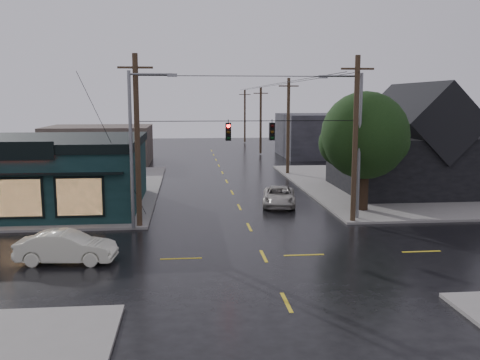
{
  "coord_description": "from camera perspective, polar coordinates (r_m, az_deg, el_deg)",
  "views": [
    {
      "loc": [
        -3.65,
        -24.91,
        7.58
      ],
      "look_at": [
        -0.74,
        4.19,
        3.14
      ],
      "focal_mm": 40.0,
      "sensor_mm": 36.0,
      "label": 1
    }
  ],
  "objects": [
    {
      "name": "utility_pole_far_c",
      "position": [
        93.77,
        0.51,
        4.0
      ],
      "size": [
        2.0,
        0.32,
        9.15
      ],
      "primitive_type": null,
      "color": "black",
      "rests_on": "ground"
    },
    {
      "name": "utility_pole_ne",
      "position": [
        33.86,
        11.91,
        -4.48
      ],
      "size": [
        2.0,
        0.32,
        10.15
      ],
      "primitive_type": null,
      "color": "black",
      "rests_on": "ground"
    },
    {
      "name": "corner_tree",
      "position": [
        36.6,
        13.18,
        4.62
      ],
      "size": [
        5.84,
        5.84,
        7.96
      ],
      "color": "black",
      "rests_on": "ground"
    },
    {
      "name": "sidewalk_ne",
      "position": [
        51.31,
        21.81,
        -0.4
      ],
      "size": [
        28.0,
        28.0,
        0.15
      ],
      "primitive_type": "cube",
      "color": "slate",
      "rests_on": "ground"
    },
    {
      "name": "pizza_shop",
      "position": [
        39.83,
        -22.23,
        0.75
      ],
      "size": [
        16.3,
        12.34,
        4.9
      ],
      "color": "black",
      "rests_on": "ground"
    },
    {
      "name": "utility_pole_nw",
      "position": [
        32.43,
        -10.64,
        -5.03
      ],
      "size": [
        2.0,
        0.32,
        10.15
      ],
      "primitive_type": null,
      "color": "black",
      "rests_on": "ground"
    },
    {
      "name": "utility_pole_far_a",
      "position": [
        54.4,
        5.09,
        0.59
      ],
      "size": [
        2.0,
        0.32,
        9.65
      ],
      "primitive_type": null,
      "color": "black",
      "rests_on": "ground"
    },
    {
      "name": "utility_pole_far_b",
      "position": [
        74.0,
        2.2,
        2.75
      ],
      "size": [
        2.0,
        0.32,
        9.15
      ],
      "primitive_type": null,
      "color": "black",
      "rests_on": "ground"
    },
    {
      "name": "bg_building_east",
      "position": [
        72.77,
        9.99,
        4.74
      ],
      "size": [
        14.0,
        12.0,
        5.6
      ],
      "primitive_type": "cube",
      "color": "#232327",
      "rests_on": "ground"
    },
    {
      "name": "bg_building_west",
      "position": [
        65.95,
        -14.76,
        3.67
      ],
      "size": [
        12.0,
        10.0,
        4.4
      ],
      "primitive_type": "cube",
      "color": "#3B2F2B",
      "rests_on": "ground"
    },
    {
      "name": "streetlight_ne",
      "position": [
        34.67,
        12.36,
        -4.19
      ],
      "size": [
        5.4,
        0.3,
        9.15
      ],
      "primitive_type": null,
      "color": "slate",
      "rests_on": "ground"
    },
    {
      "name": "ne_building",
      "position": [
        45.97,
        18.28,
        4.33
      ],
      "size": [
        12.6,
        11.6,
        8.75
      ],
      "color": "black",
      "rests_on": "ground"
    },
    {
      "name": "streetlight_nw",
      "position": [
        31.78,
        -11.29,
        -5.33
      ],
      "size": [
        5.4,
        0.3,
        9.15
      ],
      "primitive_type": null,
      "color": "slate",
      "rests_on": "ground"
    },
    {
      "name": "span_signal_assembly",
      "position": [
        31.68,
        1.09,
        5.24
      ],
      "size": [
        13.0,
        0.48,
        1.23
      ],
      "color": "black",
      "rests_on": "ground"
    },
    {
      "name": "ground_plane",
      "position": [
        26.29,
        2.53,
        -8.12
      ],
      "size": [
        160.0,
        160.0,
        0.0
      ],
      "primitive_type": "plane",
      "color": "black"
    },
    {
      "name": "suv_silver",
      "position": [
        38.34,
        4.2,
        -1.76
      ],
      "size": [
        3.05,
        5.19,
        1.36
      ],
      "primitive_type": "imported",
      "rotation": [
        0.0,
        0.0,
        -0.17
      ],
      "color": "#AAA59D",
      "rests_on": "ground"
    },
    {
      "name": "sedan_cream",
      "position": [
        26.34,
        -18.03,
        -6.83
      ],
      "size": [
        4.65,
        1.97,
        1.49
      ],
      "primitive_type": "imported",
      "rotation": [
        0.0,
        0.0,
        1.48
      ],
      "color": "beige",
      "rests_on": "ground"
    }
  ]
}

